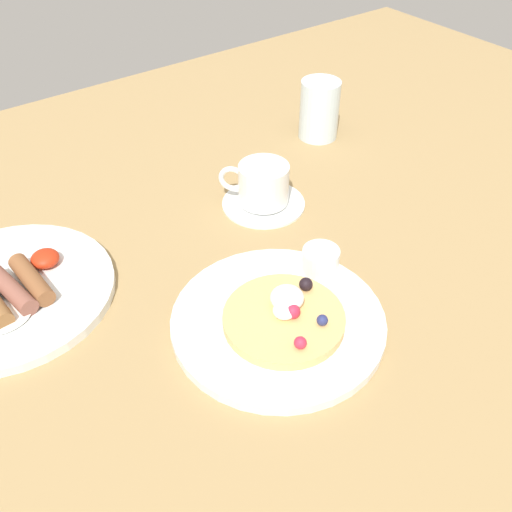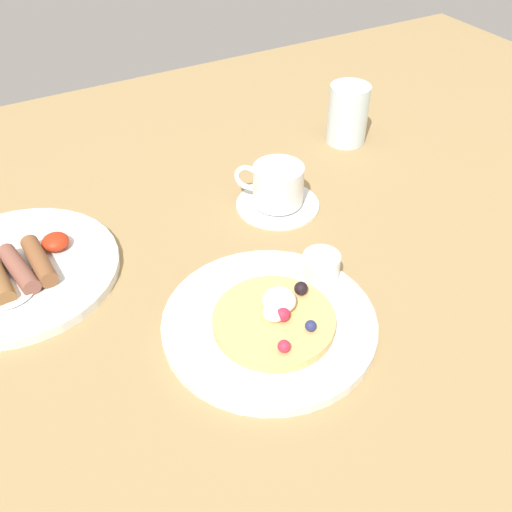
# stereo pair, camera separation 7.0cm
# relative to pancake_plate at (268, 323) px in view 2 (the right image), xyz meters

# --- Properties ---
(ground_plane) EXTENTS (1.96, 1.42, 0.03)m
(ground_plane) POSITION_rel_pancake_plate_xyz_m (0.00, 0.04, -0.02)
(ground_plane) COLOR #9E8052
(pancake_plate) EXTENTS (0.25, 0.25, 0.01)m
(pancake_plate) POSITION_rel_pancake_plate_xyz_m (0.00, 0.00, 0.00)
(pancake_plate) COLOR white
(pancake_plate) RESTS_ON ground_plane
(pancake_with_berries) EXTENTS (0.14, 0.14, 0.04)m
(pancake_with_berries) POSITION_rel_pancake_plate_xyz_m (0.01, -0.01, 0.02)
(pancake_with_berries) COLOR #E2B168
(pancake_with_berries) RESTS_ON pancake_plate
(syrup_ramekin) EXTENTS (0.05, 0.05, 0.03)m
(syrup_ramekin) POSITION_rel_pancake_plate_xyz_m (0.10, 0.03, 0.02)
(syrup_ramekin) COLOR white
(syrup_ramekin) RESTS_ON pancake_plate
(breakfast_plate) EXTENTS (0.26, 0.26, 0.01)m
(breakfast_plate) POSITION_rel_pancake_plate_xyz_m (-0.24, 0.24, -0.00)
(breakfast_plate) COLOR white
(breakfast_plate) RESTS_ON ground_plane
(fried_breakfast) EXTENTS (0.13, 0.11, 0.02)m
(fried_breakfast) POSITION_rel_pancake_plate_xyz_m (-0.23, 0.22, 0.02)
(fried_breakfast) COLOR brown
(fried_breakfast) RESTS_ON breakfast_plate
(coffee_saucer) EXTENTS (0.12, 0.12, 0.01)m
(coffee_saucer) POSITION_rel_pancake_plate_xyz_m (0.14, 0.21, -0.00)
(coffee_saucer) COLOR white
(coffee_saucer) RESTS_ON ground_plane
(coffee_cup) EXTENTS (0.09, 0.09, 0.06)m
(coffee_cup) POSITION_rel_pancake_plate_xyz_m (0.14, 0.21, 0.03)
(coffee_cup) COLOR white
(coffee_cup) RESTS_ON coffee_saucer
(water_glass) EXTENTS (0.07, 0.07, 0.10)m
(water_glass) POSITION_rel_pancake_plate_xyz_m (0.34, 0.32, 0.04)
(water_glass) COLOR silver
(water_glass) RESTS_ON ground_plane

